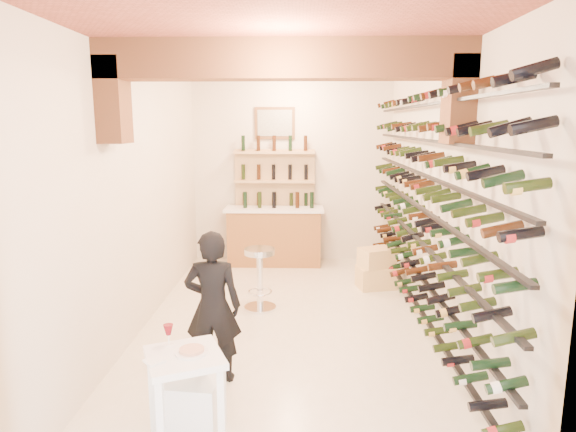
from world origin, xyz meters
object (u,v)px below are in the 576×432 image
object	(u,v)px
chrome_barstool	(260,274)
crate_lower	(376,277)
person	(213,306)
wine_rack	(417,201)
white_stool	(195,408)
back_counter	(274,234)
tasting_table	(185,371)

from	to	relation	value
chrome_barstool	crate_lower	world-z (taller)	chrome_barstool
person	crate_lower	size ratio (longest dim) A/B	2.71
wine_rack	white_stool	world-z (taller)	wine_rack
white_stool	chrome_barstool	xyz separation A→B (m)	(0.28, 2.75, 0.23)
back_counter	chrome_barstool	bearing A→B (deg)	-92.06
tasting_table	chrome_barstool	size ratio (longest dim) A/B	1.13
tasting_table	person	distance (m)	1.06
chrome_barstool	wine_rack	bearing A→B (deg)	-14.31
chrome_barstool	person	bearing A→B (deg)	-98.96
crate_lower	tasting_table	bearing A→B (deg)	-117.64
person	crate_lower	world-z (taller)	person
wine_rack	person	distance (m)	2.71
wine_rack	chrome_barstool	size ratio (longest dim) A/B	6.88
back_counter	person	xyz separation A→B (m)	(-0.37, -4.00, 0.20)
back_counter	tasting_table	world-z (taller)	back_counter
wine_rack	back_counter	size ratio (longest dim) A/B	3.35
tasting_table	back_counter	bearing A→B (deg)	61.83
wine_rack	back_counter	bearing A→B (deg)	124.66
wine_rack	white_stool	xyz separation A→B (m)	(-2.19, -2.27, -1.30)
person	tasting_table	bearing A→B (deg)	87.77
back_counter	chrome_barstool	world-z (taller)	back_counter
white_stool	person	world-z (taller)	person
tasting_table	chrome_barstool	world-z (taller)	tasting_table
chrome_barstool	crate_lower	xyz separation A→B (m)	(1.68, 0.91, -0.32)
wine_rack	tasting_table	world-z (taller)	wine_rack
white_stool	chrome_barstool	bearing A→B (deg)	84.17
tasting_table	person	world-z (taller)	person
wine_rack	tasting_table	bearing A→B (deg)	-132.69
crate_lower	chrome_barstool	bearing A→B (deg)	-151.62
white_stool	person	bearing A→B (deg)	90.58
tasting_table	crate_lower	bearing A→B (deg)	38.62
tasting_table	crate_lower	distance (m)	4.32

